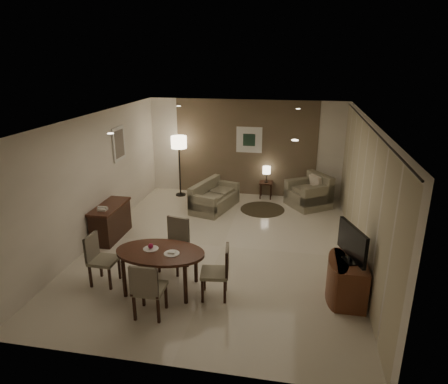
% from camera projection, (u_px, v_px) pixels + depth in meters
% --- Properties ---
extents(room_shell, '(5.50, 7.00, 2.70)m').
position_uv_depth(room_shell, '(226.00, 180.00, 8.36)').
color(room_shell, beige).
rests_on(room_shell, ground).
extents(taupe_accent, '(3.96, 0.03, 2.70)m').
position_uv_depth(taupe_accent, '(246.00, 148.00, 11.23)').
color(taupe_accent, brown).
rests_on(taupe_accent, wall_back).
extents(curtain_wall, '(0.08, 6.70, 2.58)m').
position_uv_depth(curtain_wall, '(361.00, 195.00, 7.53)').
color(curtain_wall, beige).
rests_on(curtain_wall, wall_right).
extents(curtain_rod, '(0.03, 6.80, 0.03)m').
position_uv_depth(curtain_rod, '(370.00, 126.00, 7.10)').
color(curtain_rod, black).
rests_on(curtain_rod, wall_right).
extents(art_back_frame, '(0.72, 0.03, 0.72)m').
position_uv_depth(art_back_frame, '(249.00, 140.00, 11.11)').
color(art_back_frame, silver).
rests_on(art_back_frame, wall_back).
extents(art_back_canvas, '(0.34, 0.01, 0.34)m').
position_uv_depth(art_back_canvas, '(249.00, 140.00, 11.09)').
color(art_back_canvas, '#1B3224').
rests_on(art_back_canvas, wall_back).
extents(art_left_frame, '(0.03, 0.60, 0.80)m').
position_uv_depth(art_left_frame, '(119.00, 144.00, 9.42)').
color(art_left_frame, silver).
rests_on(art_left_frame, wall_left).
extents(art_left_canvas, '(0.01, 0.46, 0.64)m').
position_uv_depth(art_left_canvas, '(119.00, 144.00, 9.42)').
color(art_left_canvas, gray).
rests_on(art_left_canvas, wall_left).
extents(downlight_nl, '(0.10, 0.10, 0.01)m').
position_uv_depth(downlight_nl, '(111.00, 133.00, 6.13)').
color(downlight_nl, white).
rests_on(downlight_nl, ceiling).
extents(downlight_nr, '(0.10, 0.10, 0.01)m').
position_uv_depth(downlight_nr, '(295.00, 140.00, 5.64)').
color(downlight_nr, white).
rests_on(downlight_nr, ceiling).
extents(downlight_fl, '(0.10, 0.10, 0.01)m').
position_uv_depth(downlight_fl, '(179.00, 106.00, 9.48)').
color(downlight_fl, white).
rests_on(downlight_fl, ceiling).
extents(downlight_fr, '(0.10, 0.10, 0.01)m').
position_uv_depth(downlight_fr, '(298.00, 109.00, 8.98)').
color(downlight_fr, white).
rests_on(downlight_fr, ceiling).
extents(console_desk, '(0.48, 1.20, 0.75)m').
position_uv_depth(console_desk, '(111.00, 222.00, 8.74)').
color(console_desk, '#441F15').
rests_on(console_desk, floor).
extents(telephone, '(0.20, 0.14, 0.09)m').
position_uv_depth(telephone, '(103.00, 208.00, 8.32)').
color(telephone, white).
rests_on(telephone, console_desk).
extents(tv_cabinet, '(0.48, 0.90, 0.70)m').
position_uv_depth(tv_cabinet, '(349.00, 280.00, 6.50)').
color(tv_cabinet, brown).
rests_on(tv_cabinet, floor).
extents(flat_tv, '(0.36, 0.85, 0.60)m').
position_uv_depth(flat_tv, '(352.00, 243.00, 6.28)').
color(flat_tv, black).
rests_on(flat_tv, tv_cabinet).
extents(dining_table, '(1.52, 0.95, 0.71)m').
position_uv_depth(dining_table, '(161.00, 270.00, 6.79)').
color(dining_table, '#441F15').
rests_on(dining_table, floor).
extents(chair_near, '(0.46, 0.46, 0.94)m').
position_uv_depth(chair_near, '(150.00, 288.00, 6.07)').
color(chair_near, gray).
rests_on(chair_near, floor).
extents(chair_far, '(0.56, 0.56, 0.97)m').
position_uv_depth(chair_far, '(173.00, 246.00, 7.37)').
color(chair_far, gray).
rests_on(chair_far, floor).
extents(chair_left, '(0.45, 0.45, 0.91)m').
position_uv_depth(chair_left, '(104.00, 260.00, 6.93)').
color(chair_left, gray).
rests_on(chair_left, floor).
extents(chair_right, '(0.50, 0.50, 0.91)m').
position_uv_depth(chair_right, '(214.00, 272.00, 6.54)').
color(chair_right, gray).
rests_on(chair_right, floor).
extents(plate_a, '(0.26, 0.26, 0.02)m').
position_uv_depth(plate_a, '(151.00, 249.00, 6.75)').
color(plate_a, white).
rests_on(plate_a, dining_table).
extents(plate_b, '(0.26, 0.26, 0.02)m').
position_uv_depth(plate_b, '(172.00, 254.00, 6.59)').
color(plate_b, white).
rests_on(plate_b, dining_table).
extents(fruit_apple, '(0.09, 0.09, 0.09)m').
position_uv_depth(fruit_apple, '(151.00, 246.00, 6.73)').
color(fruit_apple, '#A8133D').
rests_on(fruit_apple, plate_a).
extents(napkin, '(0.12, 0.08, 0.03)m').
position_uv_depth(napkin, '(172.00, 252.00, 6.58)').
color(napkin, white).
rests_on(napkin, plate_b).
extents(round_rug, '(1.15, 1.15, 0.01)m').
position_uv_depth(round_rug, '(262.00, 209.00, 10.45)').
color(round_rug, '#3E3522').
rests_on(round_rug, floor).
extents(sofa, '(1.65, 1.13, 0.71)m').
position_uv_depth(sofa, '(215.00, 196.00, 10.42)').
color(sofa, gray).
rests_on(sofa, floor).
extents(armchair, '(1.30, 1.31, 0.86)m').
position_uv_depth(armchair, '(308.00, 191.00, 10.55)').
color(armchair, gray).
rests_on(armchair, floor).
extents(side_table, '(0.36, 0.36, 0.46)m').
position_uv_depth(side_table, '(266.00, 190.00, 11.26)').
color(side_table, black).
rests_on(side_table, floor).
extents(table_lamp, '(0.22, 0.22, 0.50)m').
position_uv_depth(table_lamp, '(266.00, 174.00, 11.11)').
color(table_lamp, '#FFEAC1').
rests_on(table_lamp, side_table).
extents(floor_lamp, '(0.44, 0.44, 1.72)m').
position_uv_depth(floor_lamp, '(180.00, 166.00, 11.25)').
color(floor_lamp, '#FFE5B7').
rests_on(floor_lamp, floor).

